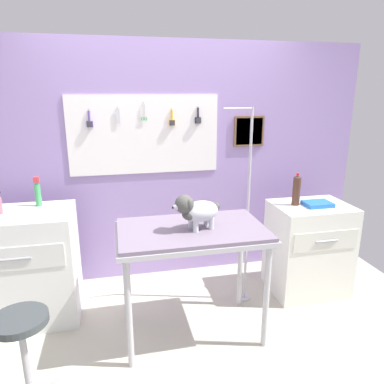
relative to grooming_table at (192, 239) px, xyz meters
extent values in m
cube|color=#B8B5A0|center=(-0.04, -0.23, -0.81)|extent=(4.40, 4.00, 0.04)
cube|color=#9B80BE|center=(-0.04, 1.05, 0.36)|extent=(4.00, 0.06, 2.30)
cube|color=white|center=(-0.23, 1.01, 0.65)|extent=(1.40, 0.02, 0.73)
cylinder|color=gray|center=(-0.72, 1.00, 0.89)|extent=(0.01, 0.02, 0.01)
cylinder|color=#5F438F|center=(-0.72, 0.99, 0.83)|extent=(0.02, 0.02, 0.09)
cube|color=#5F438F|center=(-0.72, 0.99, 0.76)|extent=(0.06, 0.02, 0.06)
cube|color=#333338|center=(-0.72, 0.97, 0.76)|extent=(0.05, 0.01, 0.05)
cylinder|color=gray|center=(-0.47, 1.00, 0.91)|extent=(0.01, 0.02, 0.01)
cube|color=silver|center=(-0.47, 0.99, 0.83)|extent=(0.03, 0.01, 0.13)
cylinder|color=gray|center=(-0.23, 1.00, 0.94)|extent=(0.01, 0.02, 0.01)
cube|color=silver|center=(-0.24, 0.99, 0.87)|extent=(0.01, 0.00, 0.11)
cube|color=silver|center=(-0.23, 0.99, 0.87)|extent=(0.01, 0.00, 0.11)
torus|color=green|center=(-0.25, 0.99, 0.80)|extent=(0.03, 0.01, 0.03)
torus|color=green|center=(-0.22, 0.99, 0.80)|extent=(0.03, 0.01, 0.03)
cylinder|color=gray|center=(0.03, 1.00, 0.89)|extent=(0.01, 0.02, 0.01)
cylinder|color=orange|center=(0.03, 0.99, 0.83)|extent=(0.02, 0.02, 0.09)
cube|color=orange|center=(0.03, 0.99, 0.76)|extent=(0.06, 0.02, 0.06)
cube|color=#333338|center=(0.03, 0.97, 0.76)|extent=(0.05, 0.01, 0.05)
cylinder|color=gray|center=(0.28, 1.00, 0.90)|extent=(0.01, 0.02, 0.01)
cylinder|color=black|center=(0.28, 0.99, 0.85)|extent=(0.02, 0.02, 0.09)
cube|color=black|center=(0.28, 0.99, 0.78)|extent=(0.06, 0.02, 0.06)
cube|color=#333338|center=(0.28, 0.97, 0.78)|extent=(0.05, 0.01, 0.05)
cube|color=brown|center=(0.81, 1.00, 0.66)|extent=(0.31, 0.02, 0.30)
cube|color=tan|center=(0.81, 1.00, 0.66)|extent=(0.27, 0.01, 0.26)
cylinder|color=#B7B7BC|center=(-0.49, -0.27, -0.39)|extent=(0.04, 0.04, 0.82)
cylinder|color=#B7B7BC|center=(0.49, -0.27, -0.39)|extent=(0.04, 0.04, 0.82)
cylinder|color=#B7B7BC|center=(-0.49, 0.27, -0.39)|extent=(0.04, 0.04, 0.82)
cylinder|color=#B7B7BC|center=(0.49, 0.27, -0.39)|extent=(0.04, 0.04, 0.82)
cube|color=#B7B7BC|center=(0.00, 0.00, 0.04)|extent=(1.10, 0.67, 0.03)
cube|color=slate|center=(0.00, 0.00, 0.07)|extent=(1.07, 0.65, 0.03)
cylinder|color=#B7B7BC|center=(0.57, 0.35, -0.79)|extent=(0.11, 0.11, 0.01)
cylinder|color=#B7B7BC|center=(0.57, 0.35, 0.07)|extent=(0.02, 0.02, 1.72)
cylinder|color=#B7B7BC|center=(0.45, 0.35, 0.91)|extent=(0.24, 0.02, 0.02)
cylinder|color=silver|center=(0.01, -0.08, 0.13)|extent=(0.04, 0.04, 0.09)
cylinder|color=silver|center=(-0.01, 0.00, 0.13)|extent=(0.04, 0.04, 0.09)
cylinder|color=silver|center=(0.13, -0.05, 0.13)|extent=(0.04, 0.04, 0.09)
cylinder|color=silver|center=(0.11, 0.03, 0.13)|extent=(0.04, 0.04, 0.09)
ellipsoid|color=silver|center=(0.06, -0.03, 0.22)|extent=(0.30, 0.23, 0.15)
ellipsoid|color=#4F4F4A|center=(-0.03, -0.05, 0.21)|extent=(0.12, 0.14, 0.08)
sphere|color=#4F4F4A|center=(-0.07, -0.06, 0.29)|extent=(0.13, 0.13, 0.13)
ellipsoid|color=silver|center=(-0.12, -0.07, 0.28)|extent=(0.07, 0.06, 0.04)
sphere|color=black|center=(-0.15, -0.07, 0.28)|extent=(0.02, 0.02, 0.02)
ellipsoid|color=#4F4F4A|center=(-0.04, -0.11, 0.30)|extent=(0.05, 0.04, 0.07)
ellipsoid|color=#4F4F4A|center=(-0.07, 0.00, 0.30)|extent=(0.05, 0.04, 0.07)
sphere|color=#4F4F4A|center=(0.18, 0.00, 0.24)|extent=(0.06, 0.06, 0.06)
cube|color=white|center=(-1.28, 0.49, -0.33)|extent=(0.80, 0.56, 0.92)
cube|color=silver|center=(-1.28, 0.21, -0.13)|extent=(0.70, 0.01, 0.18)
cylinder|color=#99999E|center=(-1.28, 0.20, -0.13)|extent=(0.24, 0.02, 0.02)
cube|color=white|center=(1.20, 0.38, -0.37)|extent=(0.68, 0.52, 0.85)
cube|color=silver|center=(1.20, 0.12, -0.18)|extent=(0.60, 0.01, 0.17)
cylinder|color=#99999E|center=(1.20, 0.11, -0.18)|extent=(0.20, 0.02, 0.02)
cylinder|color=#9E9EA3|center=(-1.11, -0.43, -0.52)|extent=(0.04, 0.04, 0.55)
cylinder|color=#383F40|center=(-1.11, -0.43, -0.22)|extent=(0.32, 0.32, 0.04)
cylinder|color=#3D9C57|center=(-1.15, 0.65, 0.22)|extent=(0.05, 0.05, 0.18)
cylinder|color=#3D9C57|center=(-1.15, 0.65, 0.32)|extent=(0.02, 0.02, 0.02)
cube|color=#CD3639|center=(-1.15, 0.65, 0.35)|extent=(0.04, 0.03, 0.04)
cylinder|color=#4A2D21|center=(1.05, 0.42, 0.18)|extent=(0.07, 0.07, 0.25)
cone|color=#4A2D21|center=(1.05, 0.42, 0.32)|extent=(0.07, 0.07, 0.02)
cylinder|color=red|center=(1.05, 0.42, 0.34)|extent=(0.03, 0.03, 0.02)
cube|color=blue|center=(1.23, 0.35, 0.08)|extent=(0.24, 0.18, 0.04)
camera|label=1|loc=(-0.53, -2.38, 1.05)|focal=33.46mm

